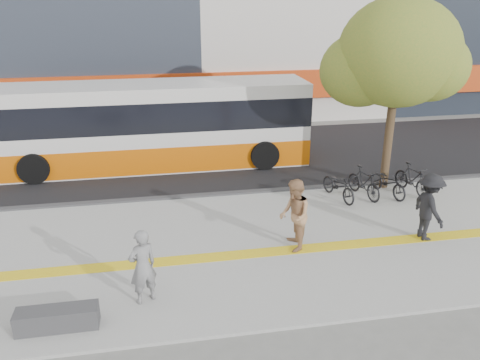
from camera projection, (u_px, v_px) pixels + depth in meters
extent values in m
plane|color=slate|center=(184.00, 285.00, 11.32)|extent=(120.00, 120.00, 0.00)
cube|color=gray|center=(180.00, 252.00, 12.69)|extent=(40.00, 7.00, 0.08)
cube|color=yellow|center=(181.00, 260.00, 12.21)|extent=(40.00, 0.45, 0.01)
cube|color=black|center=(168.00, 160.00, 19.56)|extent=(40.00, 8.00, 0.06)
cube|color=#333335|center=(173.00, 198.00, 15.88)|extent=(40.00, 0.25, 0.14)
cube|color=#C23D11|center=(202.00, 87.00, 23.81)|extent=(19.00, 0.50, 1.40)
cube|color=#333335|center=(57.00, 319.00, 9.68)|extent=(1.60, 0.45, 0.45)
cylinder|color=#352418|center=(388.00, 142.00, 16.23)|extent=(0.28, 0.28, 3.20)
ellipsoid|color=#587727|center=(398.00, 52.00, 15.17)|extent=(3.80, 3.80, 3.42)
ellipsoid|color=#587727|center=(360.00, 70.00, 15.68)|extent=(2.60, 2.60, 2.34)
ellipsoid|color=#587727|center=(430.00, 66.00, 15.10)|extent=(2.40, 2.40, 2.16)
ellipsoid|color=#587727|center=(398.00, 24.00, 15.66)|extent=(2.20, 2.20, 1.98)
cube|color=silver|center=(151.00, 125.00, 18.43)|extent=(11.81, 2.46, 3.15)
cube|color=#BF5507|center=(153.00, 151.00, 18.81)|extent=(11.83, 2.48, 0.98)
cube|color=black|center=(151.00, 111.00, 18.24)|extent=(11.83, 2.48, 1.08)
cylinder|color=black|center=(34.00, 168.00, 16.99)|extent=(1.08, 0.34, 1.08)
cylinder|color=black|center=(47.00, 148.00, 19.24)|extent=(1.08, 0.34, 1.08)
cylinder|color=black|center=(265.00, 155.00, 18.37)|extent=(1.08, 0.34, 1.08)
cylinder|color=black|center=(251.00, 137.00, 20.63)|extent=(1.08, 0.34, 1.08)
imported|color=black|center=(339.00, 186.00, 15.68)|extent=(0.98, 1.80, 0.90)
imported|color=black|center=(364.00, 182.00, 15.81)|extent=(0.85, 1.73, 1.00)
imported|color=black|center=(388.00, 182.00, 15.97)|extent=(0.98, 1.80, 0.90)
imported|color=black|center=(413.00, 179.00, 16.09)|extent=(0.85, 1.73, 1.00)
imported|color=black|center=(143.00, 266.00, 10.31)|extent=(0.74, 0.65, 1.72)
imported|color=#A57953|center=(294.00, 215.00, 12.44)|extent=(0.81, 0.99, 1.90)
imported|color=black|center=(429.00, 207.00, 12.96)|extent=(0.73, 1.23, 1.87)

